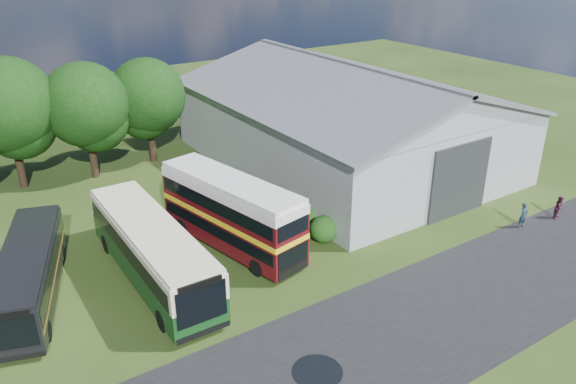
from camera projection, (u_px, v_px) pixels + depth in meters
ground at (305, 323)px, 26.83m from camera, size 120.00×120.00×0.00m
asphalt_road at (395, 334)px, 26.06m from camera, size 60.00×8.00×0.02m
puddle at (317, 372)px, 23.79m from camera, size 2.20×2.20×0.01m
storage_shed at (344, 112)px, 44.80m from camera, size 18.80×24.80×8.15m
tree_mid at (7, 105)px, 39.05m from camera, size 6.80×6.80×9.60m
tree_right_a at (85, 105)px, 41.02m from camera, size 6.26×6.26×8.83m
tree_right_b at (147, 96)px, 44.26m from camera, size 5.98×5.98×8.45m
shrub_front at (323, 240)px, 34.20m from camera, size 1.70×1.70×1.70m
shrub_mid at (305, 227)px, 35.72m from camera, size 1.60×1.60×1.60m
shrub_back at (287, 216)px, 37.24m from camera, size 1.80×1.80×1.80m
bus_green_single at (152, 251)px, 29.52m from camera, size 2.92×12.23×3.37m
bus_maroon_double at (231, 213)px, 32.67m from camera, size 4.55×10.44×4.36m
bus_dark_single at (30, 273)px, 28.05m from camera, size 5.52×10.53×2.84m
visitor_a at (523, 216)px, 35.37m from camera, size 0.62×0.41×1.69m
visitor_b at (559, 208)px, 36.57m from camera, size 0.83×0.70×1.55m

